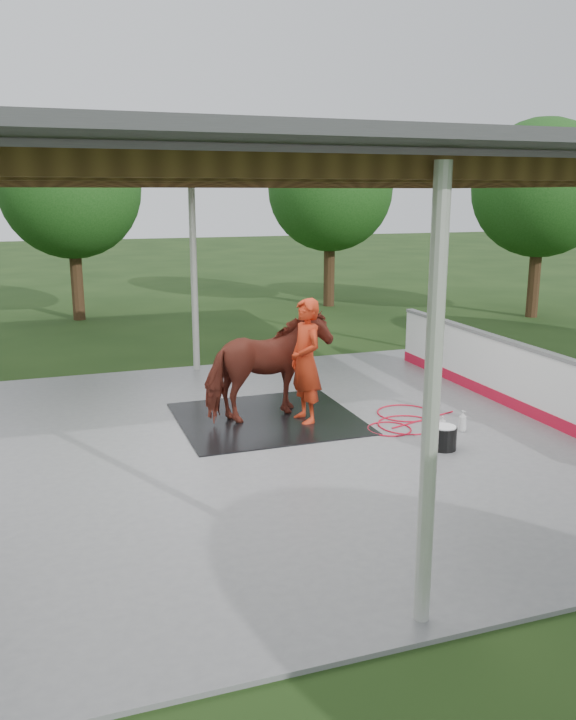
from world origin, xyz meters
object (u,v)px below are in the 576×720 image
object	(u,v)px
dasher_board	(524,381)
handler	(306,361)
wash_bucket	(443,437)
horse	(267,367)

from	to	relation	value
dasher_board	handler	xyz separation A→B (m)	(-3.65, 0.71, 0.46)
dasher_board	wash_bucket	size ratio (longest dim) A/B	21.16
dasher_board	horse	xyz separation A→B (m)	(-4.20, 1.02, 0.34)
dasher_board	handler	bearing A→B (deg)	169.02
horse	wash_bucket	world-z (taller)	horse
horse	wash_bucket	distance (m)	3.01
dasher_board	wash_bucket	world-z (taller)	dasher_board
dasher_board	horse	size ratio (longest dim) A/B	3.92
handler	wash_bucket	size ratio (longest dim) A/B	5.31
dasher_board	horse	bearing A→B (deg)	166.31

